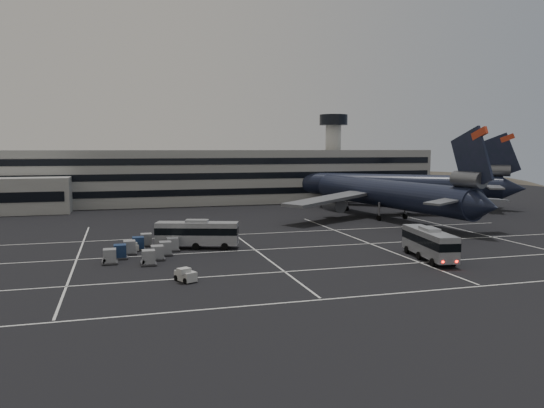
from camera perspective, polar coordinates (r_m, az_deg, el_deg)
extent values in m
plane|color=black|center=(73.78, 3.49, -5.28)|extent=(260.00, 260.00, 0.00)
cube|color=silver|center=(54.12, 11.43, -9.56)|extent=(90.00, 0.25, 0.01)
cube|color=silver|center=(64.65, 6.48, -6.91)|extent=(90.00, 0.25, 0.01)
cube|color=silver|center=(77.49, 2.50, -4.72)|extent=(90.00, 0.25, 0.01)
cube|color=silver|center=(90.67, -0.32, -3.14)|extent=(90.00, 0.25, 0.01)
cube|color=silver|center=(75.75, -20.17, -5.34)|extent=(0.25, 55.00, 0.01)
cube|color=silver|center=(77.72, -2.18, -4.69)|extent=(0.25, 55.00, 0.01)
cube|color=silver|center=(83.81, 9.88, -3.99)|extent=(0.25, 55.00, 0.01)
cube|color=silver|center=(95.43, 21.86, -3.12)|extent=(0.25, 55.00, 0.01)
cube|color=gray|center=(142.44, -6.25, 2.98)|extent=(120.00, 18.00, 14.00)
cube|color=black|center=(133.78, -5.57, 1.29)|extent=(118.00, 0.20, 1.60)
cube|color=black|center=(133.51, -5.58, 3.00)|extent=(118.00, 0.20, 1.60)
cube|color=black|center=(133.37, -5.60, 4.59)|extent=(118.00, 0.20, 1.60)
cylinder|color=gray|center=(154.07, 6.58, 4.69)|extent=(4.40, 4.40, 22.00)
cylinder|color=black|center=(154.24, 6.63, 8.97)|extent=(8.00, 8.00, 3.00)
ellipsoid|color=#38332B|center=(242.09, -24.47, -0.45)|extent=(196.00, 140.00, 32.00)
ellipsoid|color=#38332B|center=(245.85, -3.22, -0.53)|extent=(252.00, 180.00, 44.00)
ellipsoid|color=#38332B|center=(274.42, 13.28, 0.94)|extent=(168.00, 120.00, 24.00)
cylinder|color=black|center=(111.09, 12.24, 1.11)|extent=(11.81, 48.32, 5.60)
cone|color=black|center=(133.15, 5.64, 2.00)|extent=(6.14, 5.19, 5.60)
cone|color=black|center=(91.04, 22.04, -0.25)|extent=(5.65, 5.61, 5.04)
cube|color=black|center=(93.07, 20.67, 4.50)|extent=(1.73, 9.46, 10.97)
cube|color=red|center=(92.01, 21.43, 7.08)|extent=(0.97, 3.28, 2.24)
cylinder|color=#595B60|center=(93.55, 20.39, 2.49)|extent=(3.46, 6.30, 2.70)
cube|color=slate|center=(91.32, 18.19, 0.29)|extent=(8.14, 5.52, 0.87)
cube|color=slate|center=(97.11, 21.89, 0.48)|extent=(7.73, 3.78, 0.87)
cube|color=slate|center=(106.09, 6.11, 0.55)|extent=(21.86, 15.62, 1.75)
cylinder|color=#595B60|center=(110.33, 6.69, -0.13)|extent=(3.39, 5.81, 2.70)
cube|color=slate|center=(120.41, 16.51, 0.98)|extent=(22.68, 10.84, 1.75)
cylinder|color=#595B60|center=(120.99, 14.48, 0.25)|extent=(3.39, 5.81, 2.70)
cylinder|color=slate|center=(124.09, 8.06, 0.29)|extent=(0.44, 0.44, 3.00)
cylinder|color=black|center=(124.26, 8.05, -0.46)|extent=(0.64, 1.16, 1.10)
cylinder|color=slate|center=(107.92, 11.45, -0.62)|extent=(0.44, 0.44, 3.00)
cylinder|color=black|center=(108.12, 11.43, -1.49)|extent=(0.64, 1.16, 1.10)
cylinder|color=slate|center=(111.70, 14.14, -0.46)|extent=(0.44, 0.44, 3.00)
cylinder|color=black|center=(111.89, 14.12, -1.30)|extent=(0.64, 1.16, 1.10)
cylinder|color=black|center=(135.93, 13.40, 1.95)|extent=(41.14, 34.14, 5.60)
cone|color=black|center=(142.29, 2.92, 2.28)|extent=(7.00, 7.18, 5.60)
cone|color=black|center=(134.47, 24.63, 1.53)|extent=(7.05, 7.05, 5.04)
cube|color=black|center=(134.06, 23.27, 4.74)|extent=(7.75, 6.26, 10.97)
cube|color=red|center=(134.11, 23.99, 6.51)|extent=(2.88, 2.43, 2.24)
cylinder|color=#595B60|center=(134.14, 23.00, 3.34)|extent=(6.38, 5.84, 2.70)
cube|color=slate|center=(130.12, 22.74, 1.74)|extent=(6.19, 8.15, 0.87)
cube|color=slate|center=(138.51, 22.71, 1.97)|extent=(7.82, 7.26, 0.87)
cylinder|color=slate|center=(136.17, 13.37, 0.69)|extent=(0.44, 0.44, 3.00)
cylinder|color=black|center=(136.32, 13.36, 0.00)|extent=(1.17, 1.07, 1.10)
cube|color=gray|center=(71.99, 16.55, -4.01)|extent=(4.45, 12.12, 3.23)
cube|color=black|center=(71.92, 16.56, -3.71)|extent=(4.52, 12.19, 1.02)
cube|color=gray|center=(71.70, 16.59, -2.59)|extent=(2.19, 3.45, 0.38)
cylinder|color=black|center=(68.05, 16.89, -6.05)|extent=(0.50, 1.07, 1.03)
cylinder|color=black|center=(69.19, 18.93, -5.91)|extent=(0.50, 1.07, 1.03)
cylinder|color=black|center=(71.76, 15.52, -5.39)|extent=(0.50, 1.07, 1.03)
cylinder|color=black|center=(72.84, 17.48, -5.28)|extent=(0.50, 1.07, 1.03)
cylinder|color=black|center=(75.52, 14.30, -4.79)|extent=(0.50, 1.07, 1.03)
cylinder|color=black|center=(76.55, 16.18, -4.70)|extent=(0.50, 1.07, 1.03)
cube|color=#FF0C05|center=(66.56, 17.92, -5.95)|extent=(0.28, 0.13, 0.24)
cube|color=#FF0C05|center=(67.31, 19.25, -5.86)|extent=(0.28, 0.13, 0.24)
cube|color=gray|center=(77.46, -8.05, -3.13)|extent=(12.04, 6.20, 3.21)
cube|color=black|center=(77.40, -8.06, -2.85)|extent=(12.11, 6.27, 1.02)
cube|color=gray|center=(77.19, -8.07, -1.81)|extent=(3.59, 2.63, 0.38)
cylinder|color=black|center=(75.83, -5.13, -4.59)|extent=(1.08, 0.64, 1.03)
cylinder|color=black|center=(78.44, -4.89, -4.23)|extent=(1.08, 0.64, 1.03)
cylinder|color=black|center=(76.44, -8.21, -4.54)|extent=(1.08, 0.64, 1.03)
cylinder|color=black|center=(79.04, -7.87, -4.18)|extent=(1.08, 0.64, 1.03)
cylinder|color=black|center=(77.27, -11.23, -4.48)|extent=(1.08, 0.64, 1.03)
cylinder|color=black|center=(79.84, -10.79, -4.13)|extent=(1.08, 0.64, 1.03)
cube|color=#BBBAB6|center=(77.57, -14.65, -4.52)|extent=(1.38, 2.20, 0.85)
cube|color=#BBBAB6|center=(77.01, -14.61, -4.16)|extent=(1.13, 0.97, 0.47)
cylinder|color=black|center=(76.81, -14.94, -4.82)|extent=(0.27, 0.55, 0.53)
cylinder|color=black|center=(76.96, -14.18, -4.78)|extent=(0.27, 0.55, 0.53)
cylinder|color=black|center=(78.28, -15.10, -4.62)|extent=(0.27, 0.55, 0.53)
cylinder|color=black|center=(78.43, -14.35, -4.58)|extent=(0.27, 0.55, 0.53)
cube|color=#BBBAB6|center=(58.85, -9.26, -7.62)|extent=(2.34, 2.87, 1.03)
cube|color=#BBBAB6|center=(58.22, -8.97, -7.07)|extent=(1.59, 1.48, 0.57)
cylinder|color=black|center=(57.84, -9.29, -8.18)|extent=(0.51, 0.69, 0.64)
cylinder|color=black|center=(58.51, -8.24, -8.00)|extent=(0.51, 0.69, 0.64)
cylinder|color=black|center=(59.35, -10.26, -7.83)|extent=(0.51, 0.69, 0.64)
cylinder|color=black|center=(60.00, -9.23, -7.66)|extent=(0.51, 0.69, 0.64)
cube|color=#2D2D30|center=(69.88, -17.03, -6.03)|extent=(2.68, 2.83, 0.18)
cylinder|color=black|center=(69.89, -17.03, -6.08)|extent=(0.10, 0.20, 0.20)
cube|color=gray|center=(69.70, -17.06, -5.31)|extent=(2.08, 2.08, 1.63)
cube|color=#2D2D30|center=(67.90, -13.13, -6.27)|extent=(2.68, 2.83, 0.18)
cylinder|color=black|center=(67.91, -13.12, -6.32)|extent=(0.10, 0.20, 0.20)
cube|color=gray|center=(67.72, -13.14, -5.53)|extent=(2.08, 2.08, 1.63)
cube|color=#2D2D30|center=(72.59, -16.01, -5.56)|extent=(2.68, 2.83, 0.18)
cylinder|color=black|center=(72.60, -16.01, -5.60)|extent=(0.10, 0.20, 0.20)
cube|color=#15284C|center=(72.42, -16.03, -4.86)|extent=(2.08, 2.08, 1.63)
cube|color=#2D2D30|center=(70.69, -12.23, -5.77)|extent=(2.68, 2.83, 0.18)
cylinder|color=black|center=(70.70, -12.23, -5.82)|extent=(0.10, 0.20, 0.20)
cube|color=gray|center=(70.51, -12.25, -5.05)|extent=(2.08, 2.08, 1.63)
cube|color=#2D2D30|center=(75.32, -15.06, -5.11)|extent=(2.68, 2.83, 0.18)
cylinder|color=black|center=(75.34, -15.06, -5.16)|extent=(0.10, 0.20, 0.20)
cube|color=gray|center=(75.16, -15.08, -4.44)|extent=(2.08, 2.08, 1.63)
cube|color=#2D2D30|center=(73.49, -11.40, -5.30)|extent=(2.68, 2.83, 0.18)
cylinder|color=black|center=(73.50, -11.40, -5.35)|extent=(0.10, 0.20, 0.20)
cube|color=gray|center=(73.32, -11.42, -4.61)|extent=(2.08, 2.08, 1.63)
cube|color=#2D2D30|center=(78.08, -14.18, -4.70)|extent=(2.68, 2.83, 0.18)
cylinder|color=black|center=(78.09, -14.18, -4.74)|extent=(0.10, 0.20, 0.20)
cube|color=#15284C|center=(77.92, -14.20, -4.05)|extent=(2.08, 2.08, 1.63)
cube|color=#2D2D30|center=(76.32, -10.64, -4.87)|extent=(2.68, 2.83, 0.18)
cylinder|color=black|center=(76.33, -10.64, -4.91)|extent=(0.10, 0.20, 0.20)
cube|color=gray|center=(76.15, -10.65, -4.20)|extent=(2.08, 2.08, 1.63)
cube|color=#2D2D30|center=(80.86, -13.36, -4.31)|extent=(2.68, 2.83, 0.18)
cylinder|color=black|center=(80.87, -13.36, -4.36)|extent=(0.10, 0.20, 0.20)
cube|color=gray|center=(80.71, -13.38, -3.68)|extent=(2.08, 2.08, 1.63)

